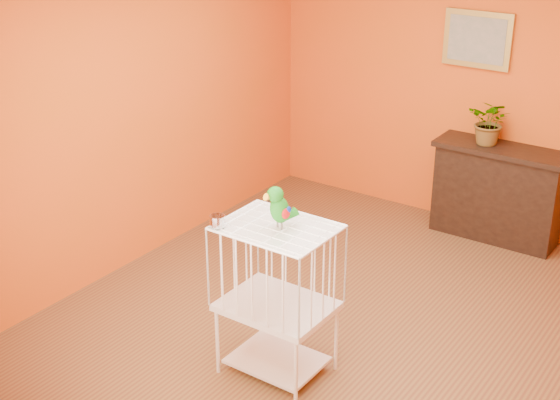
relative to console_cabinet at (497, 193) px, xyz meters
The scene contains 8 objects.
ground 2.13m from the console_cabinet, 100.99° to the right, with size 4.50×4.50×0.00m, color brown.
room_shell 2.37m from the console_cabinet, 100.99° to the right, with size 4.50×4.50×4.50m.
console_cabinet is the anchor object (origin of this frame).
potted_plant 0.61m from the console_cabinet, 164.93° to the right, with size 0.37×0.41×0.32m, color #26722D.
framed_picture 1.38m from the console_cabinet, 156.11° to the left, with size 0.62×0.04×0.50m.
birdcage 2.87m from the console_cabinet, 99.11° to the right, with size 0.71×0.54×1.08m.
feed_cup 3.21m from the console_cabinet, 104.05° to the right, with size 0.10×0.10×0.07m, color silver.
parrot 2.98m from the console_cabinet, 98.65° to the right, with size 0.16×0.26×0.29m.
Camera 1 is at (2.46, -4.41, 3.18)m, focal length 50.00 mm.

